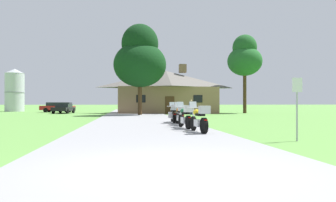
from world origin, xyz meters
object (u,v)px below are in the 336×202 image
Objects in this scene: tree_right_of_lodge at (245,57)px; parked_black_sedan_far_left at (64,108)px; motorcycle_orange_third_in_row at (180,115)px; metal_signpost_roadside at (297,101)px; parked_red_suv_far_left at (58,107)px; motorcycle_green_second_in_row at (185,117)px; motorcycle_white_farthest_in_row at (174,114)px; metal_silo_distant at (15,90)px; tree_by_lodge_front at (140,59)px; bystander_blue_shirt_near_lodge at (191,106)px; motorcycle_yellow_nearest_to_camera at (200,119)px.

tree_right_of_lodge reaches higher than parked_black_sedan_far_left.
metal_signpost_roadside is (2.74, -7.59, 0.73)m from motorcycle_orange_third_in_row.
motorcycle_orange_third_in_row is at bearing -153.26° from parked_red_suv_far_left.
metal_signpost_roadside is (2.88, -5.19, 0.73)m from motorcycle_green_second_in_row.
metal_silo_distant is at bearing 124.63° from motorcycle_white_farthest_in_row.
motorcycle_orange_third_in_row is 25.47m from tree_right_of_lodge.
parked_red_suv_far_left is (-12.80, 28.81, 0.16)m from motorcycle_orange_third_in_row.
motorcycle_white_farthest_in_row is at bearing 91.86° from motorcycle_orange_third_in_row.
tree_by_lodge_front reaches higher than motorcycle_orange_third_in_row.
tree_right_of_lodge reaches higher than motorcycle_green_second_in_row.
metal_signpost_roadside reaches higher than bystander_blue_shirt_near_lodge.
metal_silo_distant is at bearing -54.05° from bystander_blue_shirt_near_lodge.
parked_red_suv_far_left is at bearing 105.79° from motorcycle_yellow_nearest_to_camera.
metal_silo_distant is (-20.44, 38.38, 2.70)m from motorcycle_yellow_nearest_to_camera.
tree_right_of_lodge is (12.03, 21.46, 6.59)m from motorcycle_orange_third_in_row.
parked_black_sedan_far_left is at bearing 106.25° from motorcycle_yellow_nearest_to_camera.
tree_by_lodge_front is at bearing -32.45° from parked_black_sedan_far_left.
parked_black_sedan_far_left is at bearing 114.42° from motorcycle_orange_third_in_row.
motorcycle_green_second_in_row is at bearing 90.07° from motorcycle_yellow_nearest_to_camera.
motorcycle_white_farthest_in_row is 9.98m from metal_signpost_roadside.
tree_by_lodge_front is at bearing -11.31° from bystander_blue_shirt_near_lodge.
parked_black_sedan_far_left is (-10.83, 25.80, 0.02)m from motorcycle_green_second_in_row.
metal_silo_distant reaches higher than parked_black_sedan_far_left.
metal_silo_distant is 1.51× the size of parked_black_sedan_far_left.
metal_signpost_roadside reaches higher than motorcycle_orange_third_in_row.
motorcycle_green_second_in_row is at bearing -155.14° from parked_red_suv_far_left.
motorcycle_white_farthest_in_row is 1.25× the size of bystander_blue_shirt_near_lodge.
motorcycle_orange_third_in_row and motorcycle_white_farthest_in_row have the same top height.
metal_signpost_roadside reaches higher than motorcycle_green_second_in_row.
bystander_blue_shirt_near_lodge is 29.86m from metal_silo_distant.
motorcycle_yellow_nearest_to_camera is 21.35m from tree_by_lodge_front.
metal_signpost_roadside reaches higher than motorcycle_yellow_nearest_to_camera.
motorcycle_yellow_nearest_to_camera is at bearing -89.46° from motorcycle_green_second_in_row.
metal_signpost_roadside is at bearing -154.10° from parked_red_suv_far_left.
metal_silo_distant reaches higher than motorcycle_green_second_in_row.
tree_right_of_lodge is 1.53× the size of metal_silo_distant.
parked_red_suv_far_left is (-12.71, 26.85, 0.17)m from motorcycle_white_farthest_in_row.
bystander_blue_shirt_near_lodge is at bearing -122.81° from parked_red_suv_far_left.
tree_by_lodge_front is 2.07× the size of parked_red_suv_far_left.
motorcycle_green_second_in_row is (-0.21, 2.23, 0.00)m from motorcycle_yellow_nearest_to_camera.
tree_by_lodge_front reaches higher than bystander_blue_shirt_near_lodge.
motorcycle_yellow_nearest_to_camera is at bearing -156.17° from parked_red_suv_far_left.
motorcycle_green_second_in_row is at bearing 58.44° from bystander_blue_shirt_near_lodge.
tree_by_lodge_front is at bearing -158.11° from tree_right_of_lodge.
bystander_blue_shirt_near_lodge reaches higher than motorcycle_green_second_in_row.
metal_silo_distant reaches higher than motorcycle_white_farthest_in_row.
metal_silo_distant is (-20.38, 33.75, 2.70)m from motorcycle_orange_third_in_row.
parked_black_sedan_far_left is at bearing -47.74° from metal_silo_distant.
motorcycle_orange_third_in_row is 31.53m from parked_red_suv_far_left.
motorcycle_orange_third_in_row is 0.31× the size of metal_silo_distant.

